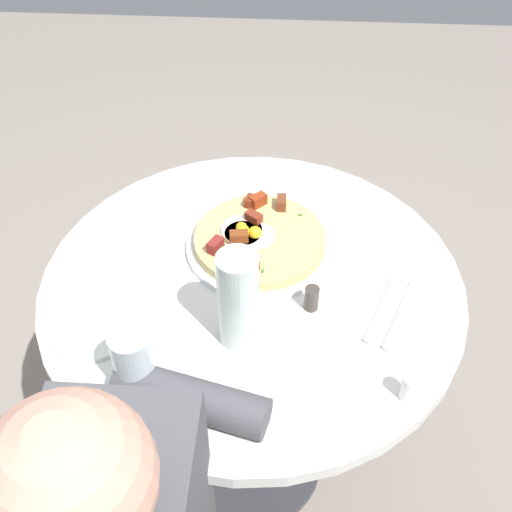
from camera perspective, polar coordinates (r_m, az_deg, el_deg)
name	(u,v)px	position (r m, az deg, el deg)	size (l,w,h in m)	color
ground_plane	(253,461)	(1.86, -0.26, -18.30)	(6.00, 6.00, 0.00)	gray
dining_table	(252,335)	(1.38, -0.33, -7.25)	(0.85, 0.85, 0.75)	silver
pizza_plate	(260,246)	(1.31, 0.35, 0.95)	(0.31, 0.31, 0.01)	white
breakfast_pizza	(258,238)	(1.30, 0.17, 1.65)	(0.28, 0.28, 0.05)	tan
bread_plate	(95,326)	(1.20, -14.62, -6.29)	(0.16, 0.16, 0.01)	silver
napkin	(390,313)	(1.21, 12.25, -5.13)	(0.17, 0.14, 0.00)	white
fork	(382,308)	(1.21, 11.48, -4.72)	(0.18, 0.01, 0.01)	silver
knife	(400,315)	(1.21, 13.09, -5.26)	(0.18, 0.01, 0.01)	silver
water_glass	(134,362)	(1.05, -11.16, -9.57)	(0.07, 0.07, 0.13)	silver
water_bottle	(238,300)	(1.07, -1.67, -4.06)	(0.07, 0.07, 0.20)	silver
salt_shaker	(409,388)	(1.08, 13.88, -11.67)	(0.03, 0.03, 0.05)	white
pepper_shaker	(312,298)	(1.18, 5.13, -3.89)	(0.03, 0.03, 0.05)	#3F3833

